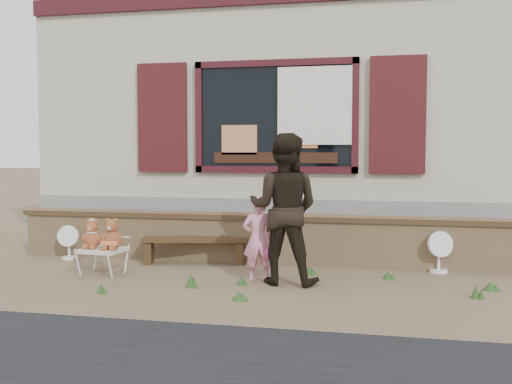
% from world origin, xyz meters
% --- Properties ---
extents(ground, '(80.00, 80.00, 0.00)m').
position_xyz_m(ground, '(0.00, 0.00, 0.00)').
color(ground, brown).
rests_on(ground, ground).
extents(shopfront, '(8.04, 5.13, 4.00)m').
position_xyz_m(shopfront, '(0.00, 4.49, 2.00)').
color(shopfront, '#B4A991').
rests_on(shopfront, ground).
extents(brick_wall, '(7.10, 0.36, 0.67)m').
position_xyz_m(brick_wall, '(0.00, 1.00, 0.34)').
color(brick_wall, tan).
rests_on(brick_wall, ground).
extents(bench, '(1.44, 0.59, 0.36)m').
position_xyz_m(bench, '(-0.88, 0.71, 0.26)').
color(bench, '#382513').
rests_on(bench, ground).
extents(folding_chair, '(0.56, 0.50, 0.32)m').
position_xyz_m(folding_chair, '(-1.79, -0.18, 0.29)').
color(folding_chair, beige).
rests_on(folding_chair, ground).
extents(teddy_bear_left, '(0.29, 0.25, 0.37)m').
position_xyz_m(teddy_bear_left, '(-1.93, -0.17, 0.50)').
color(teddy_bear_left, brown).
rests_on(teddy_bear_left, folding_chair).
extents(teddy_bear_right, '(0.31, 0.27, 0.40)m').
position_xyz_m(teddy_bear_right, '(-1.65, -0.19, 0.52)').
color(teddy_bear_right, brown).
rests_on(teddy_bear_right, folding_chair).
extents(child, '(0.43, 0.35, 1.00)m').
position_xyz_m(child, '(0.19, -0.17, 0.50)').
color(child, pink).
rests_on(child, ground).
extents(adult, '(0.89, 0.71, 1.74)m').
position_xyz_m(adult, '(0.51, -0.21, 0.87)').
color(adult, black).
rests_on(adult, ground).
extents(fan_left, '(0.31, 0.21, 0.49)m').
position_xyz_m(fan_left, '(-2.73, 0.66, 0.24)').
color(fan_left, white).
rests_on(fan_left, ground).
extents(fan_right, '(0.34, 0.23, 0.53)m').
position_xyz_m(fan_right, '(2.32, 0.80, 0.27)').
color(fan_right, white).
rests_on(fan_right, ground).
extents(grass_tufts, '(5.76, 1.72, 0.15)m').
position_xyz_m(grass_tufts, '(0.66, -0.44, 0.06)').
color(grass_tufts, '#2B4C1E').
rests_on(grass_tufts, ground).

